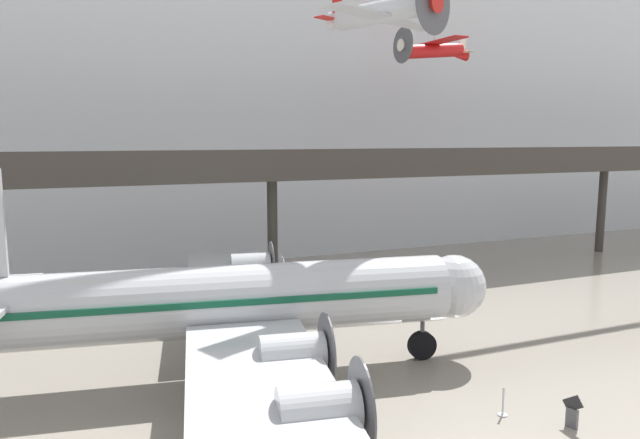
% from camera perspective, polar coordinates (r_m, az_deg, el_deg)
% --- Properties ---
extents(hangar_back_wall, '(140.00, 3.00, 26.34)m').
position_cam_1_polar(hangar_back_wall, '(47.51, -8.31, 11.89)').
color(hangar_back_wall, silver).
rests_on(hangar_back_wall, ground).
extents(mezzanine_walkway, '(110.00, 3.20, 9.32)m').
position_cam_1_polar(mezzanine_walkway, '(37.63, -4.39, 4.56)').
color(mezzanine_walkway, '#38332D').
rests_on(mezzanine_walkway, ground).
extents(airliner_silver_main, '(24.15, 27.72, 8.94)m').
position_cam_1_polar(airliner_silver_main, '(24.32, -9.80, -8.14)').
color(airliner_silver_main, '#B7BABF').
rests_on(airliner_silver_main, ground).
extents(suspended_plane_silver_racer, '(7.86, 6.87, 7.54)m').
position_cam_1_polar(suspended_plane_silver_racer, '(30.02, 6.14, 19.86)').
color(suspended_plane_silver_racer, silver).
extents(suspended_plane_red_highwing, '(6.08, 7.43, 6.83)m').
position_cam_1_polar(suspended_plane_red_highwing, '(45.60, 11.29, 16.29)').
color(suspended_plane_red_highwing, red).
extents(stanchion_barrier, '(0.36, 0.36, 1.08)m').
position_cam_1_polar(stanchion_barrier, '(22.90, 17.82, -17.41)').
color(stanchion_barrier, '#B2B5BA').
rests_on(stanchion_barrier, ground).
extents(info_sign_pedestal, '(0.26, 0.76, 1.24)m').
position_cam_1_polar(info_sign_pedestal, '(22.85, 23.90, -17.43)').
color(info_sign_pedestal, '#4C4C51').
rests_on(info_sign_pedestal, ground).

